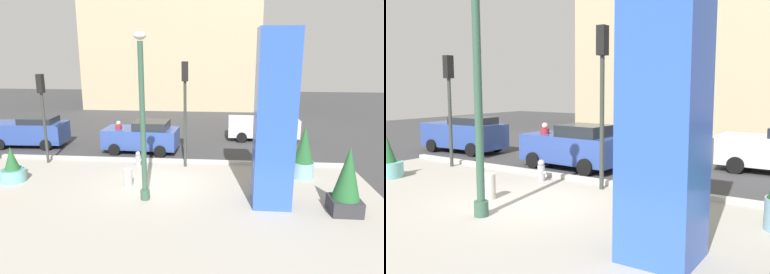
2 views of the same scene
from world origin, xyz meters
The scene contains 14 objects.
ground_plane centered at (0.00, 4.00, 0.00)m, with size 60.00×60.00×0.00m, color #38383A.
plaza_pavement centered at (0.00, -2.00, 0.00)m, with size 18.00×10.00×0.02m, color #9E998E.
curb_strip centered at (0.00, 3.12, 0.08)m, with size 18.00×0.24×0.16m, color #B7B2A8.
lamp_post centered at (-0.25, -1.56, 3.06)m, with size 0.44×0.44×6.27m.
art_pillar_blue centered at (4.52, -1.53, 3.21)m, with size 1.37×1.37×6.42m, color blue.
potted_plant_near_left centered at (-6.43, -0.18, 0.58)m, with size 1.07×1.07×1.57m.
fire_hydrant centered at (-1.47, 2.40, 0.37)m, with size 0.36×0.26×0.75m.
concrete_bollard centered at (-1.27, -0.26, 0.38)m, with size 0.36×0.36×0.75m, color #B2ADA3.
traffic_light_far_side centered at (0.87, 2.52, 3.40)m, with size 0.28×0.42×5.10m.
traffic_light_corner centered at (-6.17, 2.48, 3.03)m, with size 0.28×0.42×4.48m.
car_curb_west centered at (-8.68, 5.44, 0.91)m, with size 4.43×2.10×1.77m.
car_far_lane centered at (-1.79, 4.90, 0.88)m, with size 4.18×2.17×1.77m.
pedestrian_by_curb centered at (-3.08, 4.70, 1.00)m, with size 0.50×0.50×1.79m.
highrise_across_street centered at (-2.29, 22.24, 9.43)m, with size 16.30×8.51×18.86m, color tan.
Camera 2 is at (7.36, -8.75, 3.24)m, focal length 39.11 mm.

